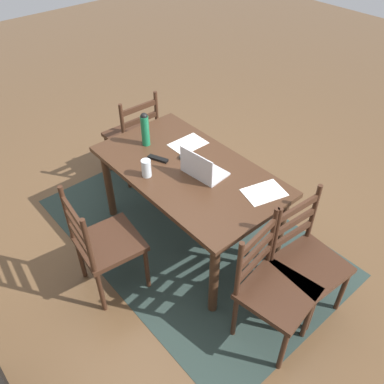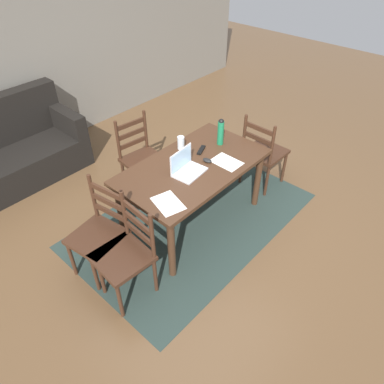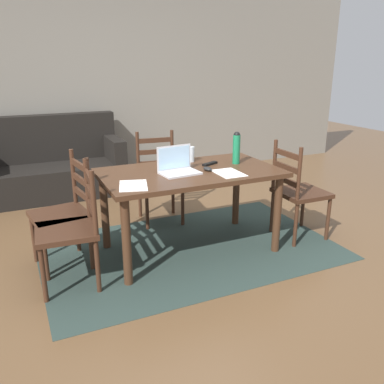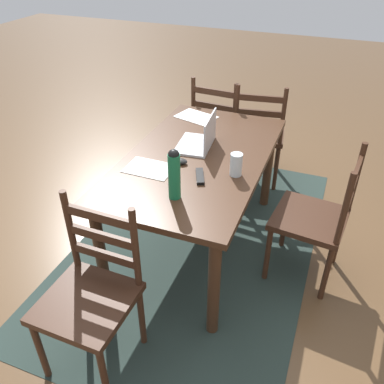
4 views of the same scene
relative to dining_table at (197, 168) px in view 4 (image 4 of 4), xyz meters
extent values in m
plane|color=brown|center=(0.00, 0.00, -0.66)|extent=(14.00, 14.00, 0.00)
cube|color=#283833|center=(0.00, 0.00, -0.65)|extent=(2.64, 1.66, 0.01)
cube|color=#422819|center=(0.00, 0.00, 0.08)|extent=(1.55, 0.88, 0.04)
cylinder|color=#422819|center=(-0.69, -0.36, -0.30)|extent=(0.07, 0.07, 0.71)
cylinder|color=#422819|center=(0.69, -0.36, -0.30)|extent=(0.07, 0.07, 0.71)
cylinder|color=#422819|center=(-0.69, 0.36, -0.30)|extent=(0.07, 0.07, 0.71)
cylinder|color=#422819|center=(0.69, 0.36, -0.30)|extent=(0.07, 0.07, 0.71)
cube|color=#3D2316|center=(-1.10, 0.18, -0.21)|extent=(0.50, 0.50, 0.04)
cylinder|color=#3D2316|center=(-1.26, -0.04, -0.44)|extent=(0.04, 0.04, 0.43)
cylinder|color=#3D2316|center=(-1.32, 0.34, -0.44)|extent=(0.04, 0.04, 0.43)
cylinder|color=#3D2316|center=(-0.89, 0.02, -0.44)|extent=(0.04, 0.04, 0.43)
cylinder|color=#3D2316|center=(-0.94, 0.39, -0.44)|extent=(0.04, 0.04, 0.43)
cylinder|color=#3D2316|center=(-0.88, 0.02, 0.04)|extent=(0.04, 0.04, 0.50)
cylinder|color=#3D2316|center=(-0.93, 0.39, 0.04)|extent=(0.04, 0.04, 0.50)
cube|color=#3D2316|center=(-0.91, 0.21, -0.06)|extent=(0.08, 0.36, 0.05)
cube|color=#3D2316|center=(-0.91, 0.21, 0.07)|extent=(0.08, 0.36, 0.05)
cube|color=#3D2316|center=(-0.91, 0.21, 0.19)|extent=(0.08, 0.36, 0.05)
cube|color=#3D2316|center=(1.10, -0.18, -0.21)|extent=(0.45, 0.45, 0.04)
cylinder|color=#3D2316|center=(1.30, 0.01, -0.44)|extent=(0.04, 0.04, 0.43)
cylinder|color=#3D2316|center=(1.29, -0.37, -0.44)|extent=(0.04, 0.04, 0.43)
cylinder|color=#3D2316|center=(0.92, 0.02, -0.44)|extent=(0.04, 0.04, 0.43)
cylinder|color=#3D2316|center=(0.91, -0.36, -0.44)|extent=(0.04, 0.04, 0.43)
cylinder|color=#3D2316|center=(0.91, 0.02, 0.04)|extent=(0.04, 0.04, 0.50)
cylinder|color=#3D2316|center=(0.90, -0.36, 0.04)|extent=(0.04, 0.04, 0.50)
cube|color=#3D2316|center=(0.90, -0.17, -0.06)|extent=(0.03, 0.36, 0.05)
cube|color=#3D2316|center=(0.90, -0.17, 0.07)|extent=(0.03, 0.36, 0.05)
cube|color=#3D2316|center=(0.90, -0.17, 0.19)|extent=(0.03, 0.36, 0.05)
cube|color=#3D2316|center=(-1.10, -0.18, -0.21)|extent=(0.47, 0.47, 0.04)
cylinder|color=#3D2316|center=(-1.31, -0.35, -0.44)|extent=(0.04, 0.04, 0.43)
cylinder|color=#3D2316|center=(-1.28, 0.03, -0.44)|extent=(0.04, 0.04, 0.43)
cylinder|color=#3D2316|center=(-0.93, -0.38, -0.44)|extent=(0.04, 0.04, 0.43)
cylinder|color=#3D2316|center=(-0.90, 0.00, -0.44)|extent=(0.04, 0.04, 0.43)
cylinder|color=#3D2316|center=(-0.92, -0.38, 0.04)|extent=(0.04, 0.04, 0.50)
cylinder|color=#3D2316|center=(-0.89, 0.00, 0.04)|extent=(0.04, 0.04, 0.50)
cube|color=#3D2316|center=(-0.90, -0.19, -0.06)|extent=(0.05, 0.36, 0.05)
cube|color=#3D2316|center=(-0.90, -0.19, 0.07)|extent=(0.05, 0.36, 0.05)
cube|color=#3D2316|center=(-0.90, -0.19, 0.19)|extent=(0.05, 0.36, 0.05)
cube|color=#3D2316|center=(0.00, 0.77, -0.21)|extent=(0.49, 0.49, 0.04)
cylinder|color=#3D2316|center=(0.17, 0.56, -0.44)|extent=(0.04, 0.04, 0.43)
cylinder|color=#3D2316|center=(-0.21, 0.60, -0.44)|extent=(0.04, 0.04, 0.43)
cylinder|color=#3D2316|center=(0.21, 0.94, -0.44)|extent=(0.04, 0.04, 0.43)
cylinder|color=#3D2316|center=(-0.17, 0.98, -0.44)|extent=(0.04, 0.04, 0.43)
cylinder|color=#3D2316|center=(0.21, 0.95, 0.04)|extent=(0.04, 0.04, 0.50)
cylinder|color=#3D2316|center=(-0.17, 0.99, 0.04)|extent=(0.04, 0.04, 0.50)
cube|color=#3D2316|center=(0.02, 0.97, -0.06)|extent=(0.36, 0.07, 0.05)
cube|color=#3D2316|center=(0.02, 0.97, 0.07)|extent=(0.36, 0.07, 0.05)
cube|color=#3D2316|center=(0.02, 0.97, 0.19)|extent=(0.36, 0.07, 0.05)
cube|color=silver|center=(-0.12, -0.07, 0.11)|extent=(0.34, 0.25, 0.02)
cube|color=silver|center=(-0.13, 0.04, 0.22)|extent=(0.32, 0.04, 0.21)
cube|color=#A5CCEA|center=(-0.13, 0.03, 0.22)|extent=(0.29, 0.03, 0.19)
cylinder|color=#197247|center=(0.49, 0.05, 0.23)|extent=(0.07, 0.07, 0.27)
sphere|color=black|center=(0.49, 0.05, 0.36)|extent=(0.06, 0.06, 0.06)
cylinder|color=silver|center=(0.14, 0.30, 0.17)|extent=(0.07, 0.07, 0.14)
ellipsoid|color=black|center=(0.14, -0.07, 0.11)|extent=(0.07, 0.11, 0.03)
cube|color=black|center=(0.25, 0.11, 0.11)|extent=(0.17, 0.11, 0.02)
cube|color=white|center=(0.26, -0.22, 0.10)|extent=(0.21, 0.30, 0.00)
cube|color=white|center=(-0.58, -0.23, 0.10)|extent=(0.28, 0.34, 0.00)
camera|label=1|loc=(-1.93, 1.63, 2.01)|focal=37.86mm
camera|label=2|loc=(-2.19, -1.96, 2.16)|focal=33.49mm
camera|label=3|loc=(-1.41, -3.10, 1.02)|focal=37.81mm
camera|label=4|loc=(2.19, 0.81, 1.38)|focal=37.98mm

